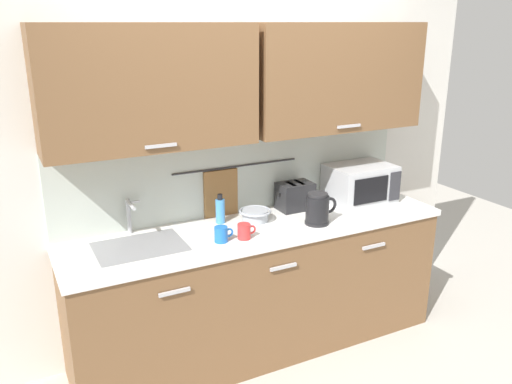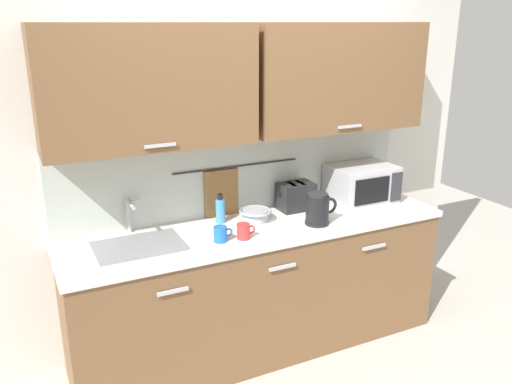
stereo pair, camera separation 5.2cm
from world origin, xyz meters
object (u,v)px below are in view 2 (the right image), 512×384
Objects in this scene: microwave at (361,184)px; toaster at (296,196)px; mug_near_sink at (244,231)px; mixing_bowl at (255,214)px; electric_kettle at (318,209)px; mug_by_kettle at (221,234)px; dish_soap_bottle at (220,210)px.

toaster is at bearing 173.08° from microwave.
mug_near_sink reaches higher than mixing_bowl.
mug_by_kettle is at bearing 179.33° from electric_kettle.
dish_soap_bottle is (-0.56, 0.30, -0.01)m from electric_kettle.
dish_soap_bottle is 1.63× the size of mug_near_sink.
microwave is at bearing 1.41° from mixing_bowl.
microwave is 1.23m from mug_by_kettle.
toaster is 2.13× the size of mug_by_kettle.
dish_soap_bottle reaches higher than mixing_bowl.
microwave reaches higher than electric_kettle.
toaster is at bearing 23.58° from mug_by_kettle.
electric_kettle is 0.68m from mug_by_kettle.
electric_kettle is (-0.52, -0.25, -0.03)m from microwave.
mug_by_kettle is at bearing 172.22° from mug_near_sink.
mug_near_sink is (-0.53, -0.01, -0.05)m from electric_kettle.
dish_soap_bottle is 1.63× the size of mug_by_kettle.
electric_kettle is 1.06× the size of mixing_bowl.
toaster is at bearing 30.38° from mug_near_sink.
mug_by_kettle is (-0.69, -0.30, -0.05)m from toaster.
microwave is 3.83× the size of mug_near_sink.
mixing_bowl is at bearing -18.77° from dish_soap_bottle.
dish_soap_bottle is at bearing -179.06° from toaster.
microwave reaches higher than mug_by_kettle.
mug_by_kettle is at bearing -111.96° from dish_soap_bottle.
microwave is 1.09m from mug_near_sink.
dish_soap_bottle is at bearing 94.66° from mug_near_sink.
electric_kettle is at bearing -154.81° from microwave.
mug_near_sink is 0.56× the size of mixing_bowl.
mug_by_kettle is (-0.68, 0.01, -0.05)m from electric_kettle.
mixing_bowl is at bearing 33.00° from mug_by_kettle.
toaster is (0.57, 0.01, 0.01)m from dish_soap_bottle.
electric_kettle reaches higher than dish_soap_bottle.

